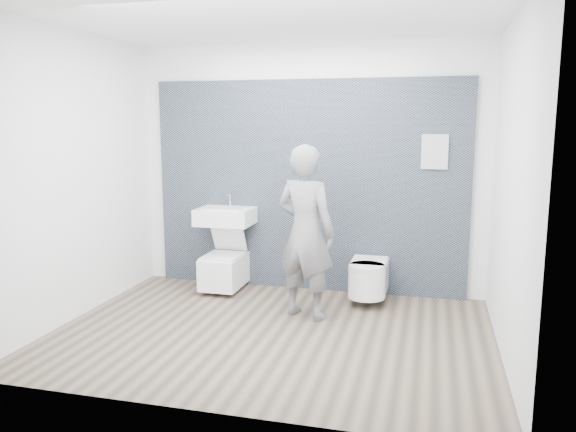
% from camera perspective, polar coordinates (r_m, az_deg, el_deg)
% --- Properties ---
extents(ground, '(4.00, 4.00, 0.00)m').
position_cam_1_polar(ground, '(5.31, -1.65, -11.75)').
color(ground, brown).
rests_on(ground, ground).
extents(room_shell, '(4.00, 4.00, 4.00)m').
position_cam_1_polar(room_shell, '(4.96, -1.75, 7.34)').
color(room_shell, silver).
rests_on(room_shell, ground).
extents(tile_wall, '(3.60, 0.06, 2.40)m').
position_cam_1_polar(tile_wall, '(6.66, 1.89, -7.30)').
color(tile_wall, black).
rests_on(tile_wall, ground).
extents(washbasin, '(0.63, 0.47, 0.47)m').
position_cam_1_polar(washbasin, '(6.47, -6.40, 0.01)').
color(washbasin, white).
rests_on(washbasin, ground).
extents(toilet_square, '(0.42, 0.61, 0.78)m').
position_cam_1_polar(toilet_square, '(6.54, -6.50, -5.36)').
color(toilet_square, white).
rests_on(toilet_square, ground).
extents(toilet_rounded, '(0.39, 0.66, 0.36)m').
position_cam_1_polar(toilet_rounded, '(6.12, 8.13, -6.24)').
color(toilet_rounded, white).
rests_on(toilet_rounded, ground).
extents(info_placard, '(0.28, 0.03, 0.37)m').
position_cam_1_polar(info_placard, '(6.47, 14.08, -8.10)').
color(info_placard, white).
rests_on(info_placard, ground).
extents(visitor, '(0.72, 0.59, 1.72)m').
position_cam_1_polar(visitor, '(5.51, 1.81, -1.66)').
color(visitor, gray).
rests_on(visitor, ground).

